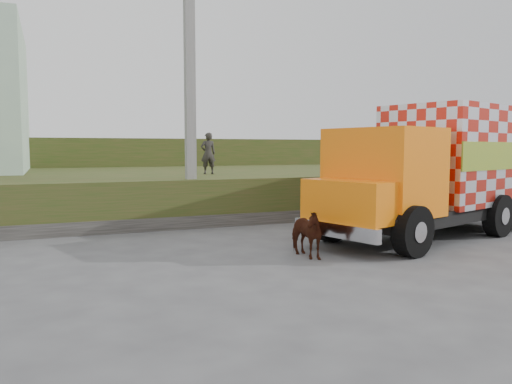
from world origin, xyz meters
name	(u,v)px	position (x,y,z in m)	size (l,w,h in m)	color
ground	(282,251)	(0.00, 0.00, 0.00)	(120.00, 120.00, 0.00)	#474749
embankment	(181,189)	(0.00, 10.00, 0.75)	(40.00, 12.00, 1.50)	#2D4717
embankment_far	(135,163)	(0.00, 22.00, 1.50)	(40.00, 12.00, 3.00)	#2D4717
retaining_strip	(163,223)	(-2.00, 4.20, 0.20)	(16.00, 0.50, 0.40)	#595651
utility_pole	(190,97)	(-1.00, 4.60, 4.08)	(1.20, 0.30, 8.00)	gray
cargo_truck	(442,169)	(5.24, 0.38, 1.89)	(8.61, 4.87, 3.66)	black
cow	(304,233)	(0.15, -0.83, 0.56)	(0.60, 1.32, 1.11)	#35170D
pedestrian	(208,153)	(0.42, 7.34, 2.28)	(0.57, 0.37, 1.56)	#2E2B29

